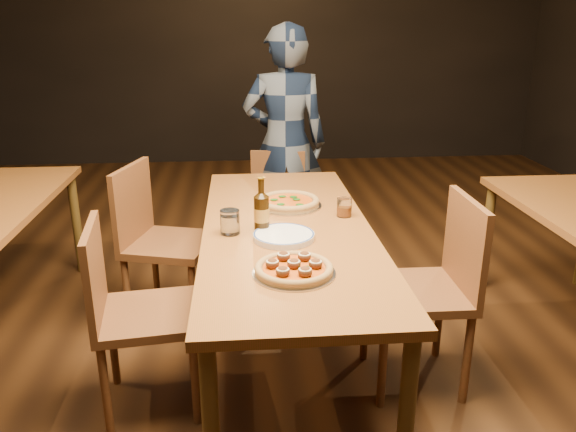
{
  "coord_description": "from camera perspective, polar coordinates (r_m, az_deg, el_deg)",
  "views": [
    {
      "loc": [
        -0.21,
        -2.52,
        1.68
      ],
      "look_at": [
        0.0,
        -0.05,
        0.82
      ],
      "focal_mm": 35.0,
      "sensor_mm": 36.0,
      "label": 1
    }
  ],
  "objects": [
    {
      "name": "beer_bottle",
      "position": [
        2.6,
        -2.7,
        0.29
      ],
      "size": [
        0.07,
        0.07,
        0.26
      ],
      "rotation": [
        0.0,
        0.0,
        -0.19
      ],
      "color": "black",
      "rests_on": "table_main"
    },
    {
      "name": "plate_stack",
      "position": [
        2.54,
        -0.43,
        -2.06
      ],
      "size": [
        0.28,
        0.28,
        0.03
      ],
      "primitive_type": "cylinder",
      "color": "white",
      "rests_on": "table_main"
    },
    {
      "name": "chair_main_e",
      "position": [
        2.73,
        12.96,
        -7.35
      ],
      "size": [
        0.46,
        0.46,
        0.97
      ],
      "primitive_type": null,
      "rotation": [
        0.0,
        0.0,
        -1.58
      ],
      "color": "#5B3618",
      "rests_on": "ground"
    },
    {
      "name": "water_glass",
      "position": [
        2.6,
        -5.92,
        -0.61
      ],
      "size": [
        0.09,
        0.09,
        0.11
      ],
      "primitive_type": "cylinder",
      "color": "white",
      "rests_on": "table_main"
    },
    {
      "name": "ground",
      "position": [
        3.04,
        -0.08,
        -14.44
      ],
      "size": [
        9.0,
        9.0,
        0.0
      ],
      "primitive_type": "plane",
      "color": "black"
    },
    {
      "name": "pizza_meatball",
      "position": [
        2.19,
        0.61,
        -5.33
      ],
      "size": [
        0.33,
        0.33,
        0.06
      ],
      "rotation": [
        0.0,
        0.0,
        -0.36
      ],
      "color": "#B7B7BF",
      "rests_on": "table_main"
    },
    {
      "name": "chair_main_nw",
      "position": [
        2.59,
        -14.09,
        -9.56
      ],
      "size": [
        0.48,
        0.48,
        0.93
      ],
      "primitive_type": null,
      "rotation": [
        0.0,
        0.0,
        1.69
      ],
      "color": "#5B3618",
      "rests_on": "ground"
    },
    {
      "name": "pizza_margherita",
      "position": [
        2.99,
        0.09,
        1.44
      ],
      "size": [
        0.35,
        0.35,
        0.05
      ],
      "rotation": [
        0.0,
        0.0,
        -0.04
      ],
      "color": "#B7B7BF",
      "rests_on": "table_main"
    },
    {
      "name": "table_main",
      "position": [
        2.72,
        -0.09,
        -2.47
      ],
      "size": [
        0.8,
        2.0,
        0.75
      ],
      "color": "brown",
      "rests_on": "ground"
    },
    {
      "name": "chair_end",
      "position": [
        3.97,
        -1.25,
        0.66
      ],
      "size": [
        0.45,
        0.45,
        0.84
      ],
      "primitive_type": null,
      "rotation": [
        0.0,
        0.0,
        -0.16
      ],
      "color": "#5B3618",
      "rests_on": "ground"
    },
    {
      "name": "chair_main_sw",
      "position": [
        3.28,
        -11.89,
        -2.67
      ],
      "size": [
        0.56,
        0.56,
        0.97
      ],
      "primitive_type": null,
      "rotation": [
        0.0,
        0.0,
        1.3
      ],
      "color": "#5B3618",
      "rests_on": "ground"
    },
    {
      "name": "amber_glass",
      "position": [
        2.84,
        5.74,
        0.9
      ],
      "size": [
        0.08,
        0.08,
        0.09
      ],
      "primitive_type": "cylinder",
      "color": "#A14D12",
      "rests_on": "table_main"
    },
    {
      "name": "diner",
      "position": [
        4.12,
        -0.31,
        7.39
      ],
      "size": [
        0.63,
        0.43,
        1.68
      ],
      "primitive_type": "imported",
      "rotation": [
        0.0,
        0.0,
        3.09
      ],
      "color": "black",
      "rests_on": "ground"
    }
  ]
}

